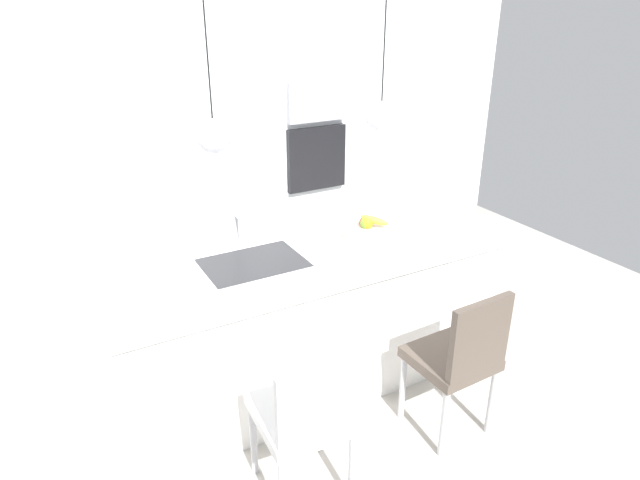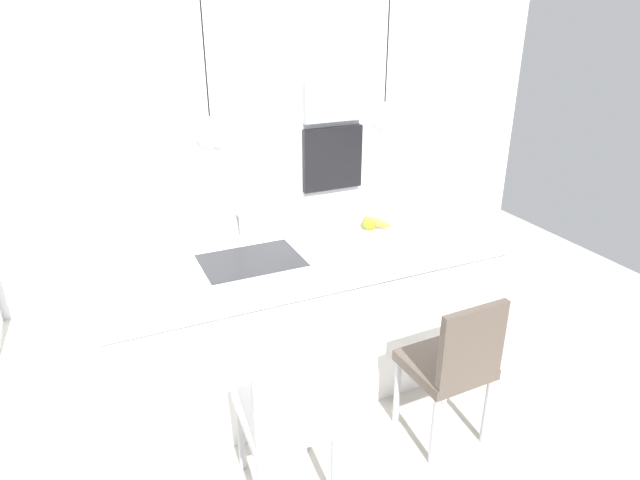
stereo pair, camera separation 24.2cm
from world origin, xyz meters
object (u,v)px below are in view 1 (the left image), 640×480
(microwave, at_px, (316,101))
(chair_near, at_px, (306,415))
(oven, at_px, (316,158))
(fruit_bowl, at_px, (366,228))
(chair_middle, at_px, (460,356))

(microwave, bearing_deg, chair_near, -119.76)
(microwave, height_order, oven, microwave)
(microwave, bearing_deg, fruit_bowl, -107.67)
(microwave, relative_size, chair_middle, 0.60)
(chair_near, height_order, chair_middle, chair_middle)
(fruit_bowl, bearing_deg, oven, 72.33)
(oven, distance_m, chair_middle, 2.51)
(microwave, bearing_deg, chair_middle, -100.60)
(chair_middle, bearing_deg, chair_near, 179.90)
(fruit_bowl, bearing_deg, chair_near, -135.80)
(oven, bearing_deg, chair_near, -119.76)
(fruit_bowl, relative_size, chair_near, 0.34)
(oven, height_order, chair_middle, oven)
(chair_middle, bearing_deg, microwave, 79.40)
(microwave, distance_m, chair_middle, 2.64)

